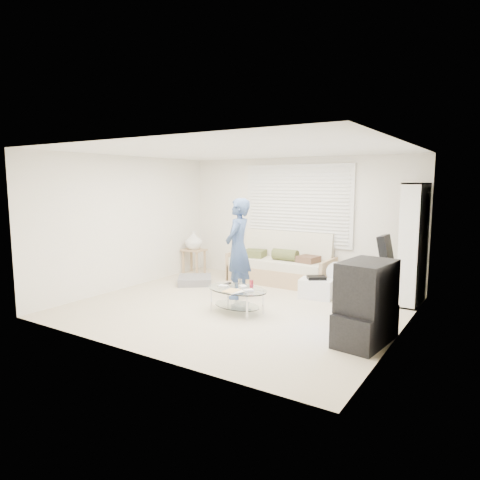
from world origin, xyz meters
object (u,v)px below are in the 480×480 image
Objects in this scene: futon_sofa at (281,266)px; tv_unit at (366,303)px; bookshelf at (413,244)px; coffee_table at (237,293)px.

tv_unit is at bearing -44.37° from futon_sofa.
bookshelf reaches higher than futon_sofa.
futon_sofa is at bearing 98.99° from coffee_table.
futon_sofa is 1.92× the size of coffee_table.
bookshelf is 3.02m from coffee_table.
bookshelf is (2.50, -0.16, 0.67)m from futon_sofa.
tv_unit is (2.38, -2.32, 0.17)m from futon_sofa.
coffee_table is (-2.04, 0.18, -0.20)m from tv_unit.
coffee_table is (0.34, -2.15, -0.03)m from futon_sofa.
bookshelf is at bearing 42.65° from coffee_table.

